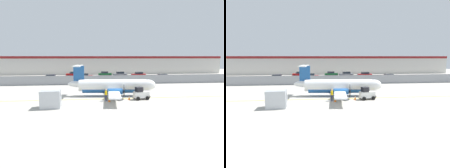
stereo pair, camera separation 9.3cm
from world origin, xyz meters
The scene contains 19 objects.
ground_plane centered at (0.00, 2.00, 0.00)m, with size 140.00×140.00×0.01m.
perimeter_fence centered at (0.00, 18.00, 1.12)m, with size 98.00×0.10×2.10m.
parking_lot_strip centered at (0.00, 29.50, 0.06)m, with size 98.00×17.00×0.12m.
background_building centered at (0.00, 47.99, 3.26)m, with size 91.00×8.10×6.50m.
commuter_airplane centered at (-0.31, 4.24, 1.60)m, with size 14.21×16.08×4.92m.
baggage_tug centered at (3.24, 1.01, 0.86)m, with size 2.49×1.73×1.88m.
ground_crew_worker centered at (-1.96, 0.71, 0.95)m, with size 0.38×0.55×1.70m.
cargo_container centered at (-9.08, -2.37, 1.10)m, with size 2.47×2.08×2.20m.
traffic_cone_near_left centered at (-1.54, 0.09, 0.31)m, with size 0.36×0.36×0.64m.
traffic_cone_near_right centered at (2.88, 2.15, 0.31)m, with size 0.36×0.36×0.64m.
traffic_cone_far_left centered at (1.49, 1.00, 0.31)m, with size 0.36×0.36×0.64m.
traffic_cone_far_right centered at (0.61, 4.45, 0.31)m, with size 0.36×0.36×0.64m.
parked_car_0 centered at (-14.45, 26.47, 0.89)m, with size 4.25×2.10×1.58m.
parked_car_1 centered at (-9.17, 35.42, 0.89)m, with size 4.32×2.25×1.58m.
parked_car_2 centered at (-5.55, 28.83, 0.89)m, with size 4.26×2.12×1.58m.
parked_car_3 centered at (0.68, 35.69, 0.89)m, with size 4.26×2.14×1.58m.
parked_car_4 centered at (5.26, 34.13, 0.89)m, with size 4.33×2.28×1.58m.
parked_car_5 centered at (10.71, 32.07, 0.89)m, with size 4.27×2.15×1.58m.
parked_car_6 centered at (15.66, 24.76, 0.89)m, with size 4.36×2.37×1.58m.
Camera 1 is at (-4.32, -27.29, 6.27)m, focal length 32.00 mm.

